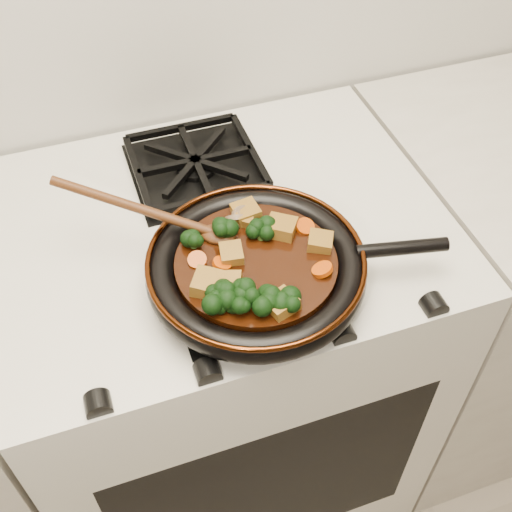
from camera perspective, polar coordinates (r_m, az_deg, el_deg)
name	(u,v)px	position (r m, az deg, el deg)	size (l,w,h in m)	color
stove	(227,367)	(1.44, -2.56, -9.80)	(0.76, 0.60, 0.90)	beige
burner_grate_front	(245,276)	(0.98, -1.01, -1.82)	(0.23, 0.23, 0.03)	black
burner_grate_back	(196,165)	(1.17, -5.38, 8.08)	(0.23, 0.23, 0.03)	black
skillet	(257,268)	(0.95, 0.13, -1.04)	(0.45, 0.33, 0.05)	black
braising_sauce	(256,266)	(0.95, 0.00, -0.85)	(0.24, 0.24, 0.02)	black
tofu_cube_0	(245,217)	(0.99, -0.95, 3.51)	(0.04, 0.03, 0.02)	brown
tofu_cube_1	(231,254)	(0.94, -2.20, 0.16)	(0.04, 0.03, 0.02)	brown
tofu_cube_2	(228,287)	(0.90, -2.50, -2.76)	(0.04, 0.04, 0.02)	brown
tofu_cube_3	(320,242)	(0.96, 5.72, 1.24)	(0.04, 0.04, 0.02)	brown
tofu_cube_4	(208,284)	(0.90, -4.31, -2.49)	(0.04, 0.04, 0.02)	brown
tofu_cube_5	(282,304)	(0.88, 2.28, -4.29)	(0.04, 0.04, 0.02)	brown
tofu_cube_6	(246,213)	(1.00, -0.88, 3.86)	(0.04, 0.04, 0.02)	brown
tofu_cube_7	(281,228)	(0.98, 2.25, 2.53)	(0.04, 0.04, 0.02)	brown
broccoli_floret_0	(246,299)	(0.88, -0.87, -3.86)	(0.06, 0.06, 0.06)	black
broccoli_floret_1	(282,301)	(0.88, 2.33, -4.00)	(0.06, 0.06, 0.05)	black
broccoli_floret_2	(218,299)	(0.88, -3.41, -3.86)	(0.06, 0.06, 0.05)	black
broccoli_floret_3	(268,301)	(0.88, 1.12, -3.99)	(0.06, 0.06, 0.05)	black
broccoli_floret_4	(231,292)	(0.89, -2.23, -3.24)	(0.05, 0.05, 0.05)	black
broccoli_floret_5	(261,233)	(0.96, 0.45, 2.07)	(0.06, 0.06, 0.05)	black
broccoli_floret_6	(226,299)	(0.88, -2.72, -3.87)	(0.06, 0.06, 0.05)	black
broccoli_floret_7	(225,230)	(0.97, -2.74, 2.34)	(0.06, 0.06, 0.06)	black
broccoli_floret_8	(194,242)	(0.96, -5.57, 1.27)	(0.06, 0.06, 0.05)	black
carrot_coin_0	(278,232)	(0.98, 1.95, 2.18)	(0.03, 0.03, 0.01)	#BD4005
carrot_coin_1	(216,284)	(0.91, -3.59, -2.48)	(0.03, 0.03, 0.01)	#BD4005
carrot_coin_2	(222,264)	(0.93, -3.04, -0.70)	(0.03, 0.03, 0.01)	#BD4005
carrot_coin_3	(305,227)	(0.99, 4.39, 2.62)	(0.03, 0.03, 0.01)	#BD4005
carrot_coin_4	(322,269)	(0.93, 5.92, -1.19)	(0.03, 0.03, 0.01)	#BD4005
carrot_coin_5	(197,260)	(0.94, -5.24, -0.36)	(0.03, 0.03, 0.01)	#BD4005
mushroom_slice_0	(236,219)	(0.99, -1.77, 3.33)	(0.03, 0.03, 0.01)	#7F6449
mushroom_slice_1	(278,302)	(0.88, 1.98, -4.10)	(0.03, 0.03, 0.01)	#7F6449
mushroom_slice_2	(243,217)	(0.99, -1.17, 3.46)	(0.04, 0.04, 0.01)	#7F6449
mushroom_slice_3	(245,217)	(0.99, -0.99, 3.49)	(0.03, 0.03, 0.01)	#7F6449
mushroom_slice_4	(238,303)	(0.88, -1.60, -4.20)	(0.03, 0.03, 0.01)	#7F6449
wooden_spoon	(170,218)	(0.97, -7.67, 3.33)	(0.15, 0.10, 0.26)	#4A260F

